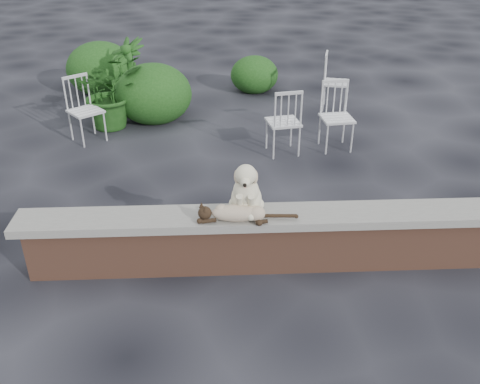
{
  "coord_description": "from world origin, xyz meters",
  "views": [
    {
      "loc": [
        -1.24,
        -4.05,
        3.05
      ],
      "look_at": [
        -1.04,
        0.2,
        0.7
      ],
      "focal_mm": 38.98,
      "sensor_mm": 36.0,
      "label": 1
    }
  ],
  "objects_px": {
    "dog": "(246,186)",
    "chair_e": "(336,82)",
    "chair_b": "(337,117)",
    "chair_a": "(85,110)",
    "chair_c": "(283,121)",
    "potted_plant_b": "(130,75)",
    "cat": "(238,212)",
    "potted_plant_a": "(109,91)"
  },
  "relations": [
    {
      "from": "chair_e",
      "to": "chair_c",
      "type": "bearing_deg",
      "value": 162.36
    },
    {
      "from": "cat",
      "to": "chair_b",
      "type": "bearing_deg",
      "value": 68.35
    },
    {
      "from": "dog",
      "to": "potted_plant_b",
      "type": "xyz_separation_m",
      "value": [
        -1.68,
        4.47,
        -0.26
      ]
    },
    {
      "from": "dog",
      "to": "chair_b",
      "type": "distance_m",
      "value": 3.04
    },
    {
      "from": "chair_b",
      "to": "dog",
      "type": "bearing_deg",
      "value": -123.76
    },
    {
      "from": "chair_e",
      "to": "potted_plant_b",
      "type": "relative_size",
      "value": 0.8
    },
    {
      "from": "chair_e",
      "to": "potted_plant_b",
      "type": "height_order",
      "value": "potted_plant_b"
    },
    {
      "from": "chair_b",
      "to": "chair_c",
      "type": "relative_size",
      "value": 1.0
    },
    {
      "from": "dog",
      "to": "chair_c",
      "type": "bearing_deg",
      "value": 82.0
    },
    {
      "from": "chair_c",
      "to": "potted_plant_b",
      "type": "distance_m",
      "value": 3.02
    },
    {
      "from": "dog",
      "to": "chair_b",
      "type": "bearing_deg",
      "value": 68.35
    },
    {
      "from": "dog",
      "to": "cat",
      "type": "bearing_deg",
      "value": -111.69
    },
    {
      "from": "potted_plant_b",
      "to": "cat",
      "type": "bearing_deg",
      "value": -70.92
    },
    {
      "from": "cat",
      "to": "chair_c",
      "type": "xyz_separation_m",
      "value": [
        0.73,
        2.7,
        -0.2
      ]
    },
    {
      "from": "potted_plant_b",
      "to": "dog",
      "type": "bearing_deg",
      "value": -69.42
    },
    {
      "from": "dog",
      "to": "chair_e",
      "type": "distance_m",
      "value": 4.66
    },
    {
      "from": "chair_b",
      "to": "potted_plant_b",
      "type": "height_order",
      "value": "potted_plant_b"
    },
    {
      "from": "potted_plant_a",
      "to": "potted_plant_b",
      "type": "height_order",
      "value": "potted_plant_b"
    },
    {
      "from": "dog",
      "to": "chair_c",
      "type": "xyz_separation_m",
      "value": [
        0.65,
        2.55,
        -0.38
      ]
    },
    {
      "from": "chair_b",
      "to": "potted_plant_a",
      "type": "bearing_deg",
      "value": 157.44
    },
    {
      "from": "chair_e",
      "to": "chair_a",
      "type": "relative_size",
      "value": 1.0
    },
    {
      "from": "cat",
      "to": "potted_plant_a",
      "type": "distance_m",
      "value": 4.21
    },
    {
      "from": "chair_e",
      "to": "potted_plant_a",
      "type": "distance_m",
      "value": 3.69
    },
    {
      "from": "dog",
      "to": "chair_b",
      "type": "xyz_separation_m",
      "value": [
        1.42,
        2.66,
        -0.38
      ]
    },
    {
      "from": "dog",
      "to": "potted_plant_a",
      "type": "xyz_separation_m",
      "value": [
        -1.88,
        3.66,
        -0.28
      ]
    },
    {
      "from": "chair_b",
      "to": "chair_a",
      "type": "bearing_deg",
      "value": 167.06
    },
    {
      "from": "cat",
      "to": "potted_plant_b",
      "type": "relative_size",
      "value": 0.9
    },
    {
      "from": "dog",
      "to": "chair_e",
      "type": "relative_size",
      "value": 0.57
    },
    {
      "from": "cat",
      "to": "chair_c",
      "type": "bearing_deg",
      "value": 81.17
    },
    {
      "from": "dog",
      "to": "potted_plant_b",
      "type": "height_order",
      "value": "potted_plant_b"
    },
    {
      "from": "cat",
      "to": "potted_plant_a",
      "type": "xyz_separation_m",
      "value": [
        -1.8,
        3.81,
        -0.11
      ]
    },
    {
      "from": "chair_a",
      "to": "chair_b",
      "type": "bearing_deg",
      "value": -46.28
    },
    {
      "from": "cat",
      "to": "chair_c",
      "type": "relative_size",
      "value": 1.12
    },
    {
      "from": "chair_c",
      "to": "cat",
      "type": "bearing_deg",
      "value": 64.56
    },
    {
      "from": "cat",
      "to": "chair_c",
      "type": "distance_m",
      "value": 2.81
    },
    {
      "from": "dog",
      "to": "potted_plant_a",
      "type": "relative_size",
      "value": 0.48
    },
    {
      "from": "chair_a",
      "to": "potted_plant_b",
      "type": "height_order",
      "value": "potted_plant_b"
    },
    {
      "from": "dog",
      "to": "chair_a",
      "type": "bearing_deg",
      "value": 130.84
    },
    {
      "from": "dog",
      "to": "chair_a",
      "type": "xyz_separation_m",
      "value": [
        -2.13,
        3.11,
        -0.38
      ]
    },
    {
      "from": "dog",
      "to": "chair_b",
      "type": "relative_size",
      "value": 0.57
    },
    {
      "from": "chair_b",
      "to": "chair_e",
      "type": "bearing_deg",
      "value": 72.85
    },
    {
      "from": "chair_a",
      "to": "potted_plant_b",
      "type": "xyz_separation_m",
      "value": [
        0.45,
        1.36,
        0.12
      ]
    }
  ]
}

